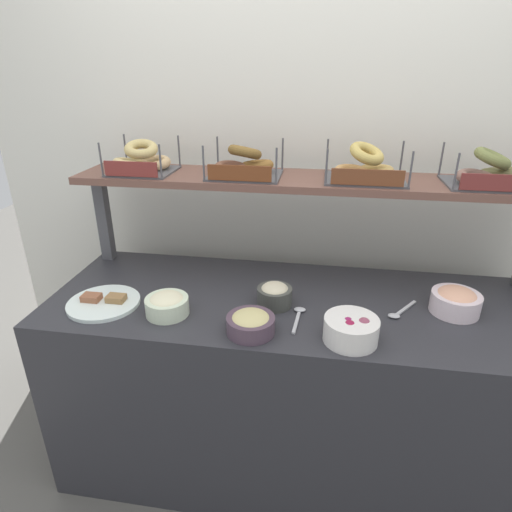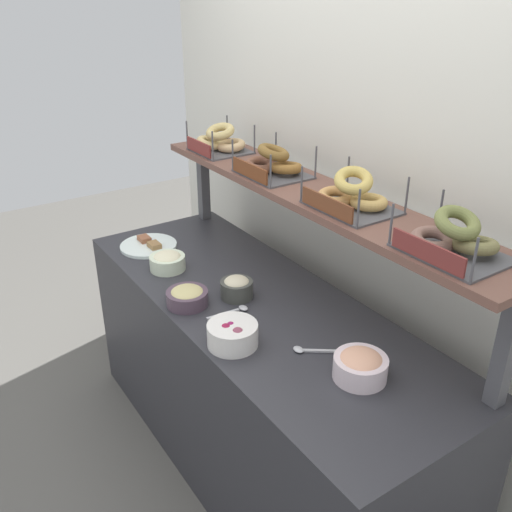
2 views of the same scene
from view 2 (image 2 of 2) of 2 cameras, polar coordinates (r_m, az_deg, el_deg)
The scene contains 18 objects.
ground_plane at distance 2.83m, azimuth 0.05°, elevation -19.64°, with size 8.00×8.00×0.00m, color #595651.
back_wall at distance 2.47m, azimuth 10.78°, elevation 6.07°, with size 3.16×0.06×2.40m, color silver.
deli_counter at distance 2.54m, azimuth 0.05°, elevation -12.94°, with size 1.96×0.70×0.85m, color #2D2D33.
shelf_riser_left at distance 3.06m, azimuth -5.37°, elevation 7.37°, with size 0.05×0.05×0.40m, color #4C4C51.
shelf_riser_right at distance 1.83m, azimuth 24.04°, elevation -8.68°, with size 0.05×0.05×0.40m, color #4C4C51.
upper_shelf at distance 2.27m, azimuth 5.77°, elevation 6.36°, with size 1.92×0.32×0.03m, color brown.
bowl_potato_salad at distance 2.57m, azimuth -8.99°, elevation -0.51°, with size 0.16×0.16×0.08m.
bowl_lox_spread at distance 1.90m, azimuth 10.57°, elevation -10.88°, with size 0.18×0.18×0.10m.
bowl_tuna_salad at distance 2.31m, azimuth -1.98°, elevation -3.18°, with size 0.13×0.13×0.09m.
bowl_hummus at distance 2.28m, azimuth -7.01°, elevation -4.09°, with size 0.17×0.17×0.08m.
bowl_beet_salad at distance 2.02m, azimuth -2.40°, elevation -7.97°, with size 0.18×0.18×0.09m.
serving_plate_white at distance 2.81m, azimuth -10.86°, elevation 1.08°, with size 0.28×0.28×0.04m.
serving_spoon_near_plate at distance 2.23m, azimuth -2.21°, elevation -5.58°, with size 0.04×0.18×0.01m.
serving_spoon_by_edge at distance 2.02m, azimuth 5.49°, elevation -9.49°, with size 0.12×0.15×0.01m.
bagel_basket_plain at distance 2.78m, azimuth -3.70°, elevation 11.50°, with size 0.28×0.25×0.14m.
bagel_basket_cinnamon_raisin at distance 2.42m, azimuth 1.68°, elevation 9.30°, with size 0.30×0.26×0.14m.
bagel_basket_sesame at distance 2.07m, azimuth 9.65°, elevation 6.00°, with size 0.31×0.26×0.15m.
bagel_basket_poppy at distance 1.79m, azimuth 19.42°, elevation 1.57°, with size 0.31×0.27×0.15m.
Camera 2 is at (1.64, -1.10, 2.02)m, focal length 39.36 mm.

